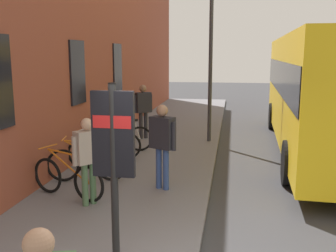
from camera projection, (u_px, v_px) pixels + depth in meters
The scene contains 14 objects.
ground at pixel (254, 167), 10.09m from camera, with size 60.00×60.00×0.00m, color #38383A.
sidewalk_pavement at pixel (163, 143), 12.46m from camera, with size 24.00×3.50×0.12m, color slate.
station_facade at pixel (107, 22), 13.06m from camera, with size 22.00×0.65×7.81m.
bicycle_mid_rack at pixel (68, 178), 7.55m from camera, with size 0.72×1.69×0.97m.
bicycle_far_end at pixel (88, 164), 8.53m from camera, with size 0.55×1.74×0.97m.
bicycle_under_window at pixel (100, 155), 9.31m from camera, with size 0.48×1.76×0.97m.
bicycle_nearest_sign at pixel (108, 146), 10.22m from camera, with size 0.66×1.71×0.97m.
bicycle_beside_lamp at pixel (122, 138), 11.15m from camera, with size 0.57×1.74×0.97m.
transit_info_sign at pixel (113, 146), 4.96m from camera, with size 0.10×0.55×2.40m.
city_bus at pixel (323, 87), 11.37m from camera, with size 10.59×2.97×3.35m.
pedestrian_by_facade at pixel (88, 152), 7.09m from camera, with size 0.51×0.47×1.62m.
pedestrian_crossing_street at pixel (143, 106), 12.75m from camera, with size 0.52×0.55×1.76m.
pedestrian_near_bus at pixel (162, 138), 7.92m from camera, with size 0.45×0.60×1.75m.
street_lamp at pixel (211, 34), 11.94m from camera, with size 0.28×0.28×5.70m.
Camera 1 is at (-3.96, -0.40, 2.87)m, focal length 41.93 mm.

